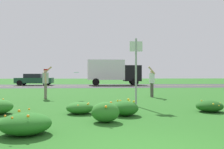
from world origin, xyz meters
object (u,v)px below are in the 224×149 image
object	(u,v)px
sign_post_near_path	(136,66)
person_catcher_white_shirt	(152,81)
frisbee_pale_blue	(77,72)
car_dark_green_center_left	(34,79)
box_truck_black	(113,71)
person_thrower_red_cap_gray_shirt	(46,80)

from	to	relation	value
sign_post_near_path	person_catcher_white_shirt	xyz separation A→B (m)	(1.67, 4.08, -0.77)
frisbee_pale_blue	car_dark_green_center_left	size ratio (longest dim) A/B	0.06
person_catcher_white_shirt	car_dark_green_center_left	world-z (taller)	person_catcher_white_shirt
person_catcher_white_shirt	car_dark_green_center_left	xyz separation A→B (m)	(-11.08, 16.18, -0.27)
sign_post_near_path	person_catcher_white_shirt	world-z (taller)	sign_post_near_path
person_catcher_white_shirt	sign_post_near_path	bearing A→B (deg)	-112.21
car_dark_green_center_left	sign_post_near_path	bearing A→B (deg)	-65.07
person_catcher_white_shirt	box_truck_black	distance (m)	16.24
person_thrower_red_cap_gray_shirt	person_catcher_white_shirt	size ratio (longest dim) A/B	0.99
person_thrower_red_cap_gray_shirt	person_catcher_white_shirt	world-z (taller)	person_catcher_white_shirt
person_thrower_red_cap_gray_shirt	car_dark_green_center_left	size ratio (longest dim) A/B	0.41
frisbee_pale_blue	box_truck_black	bearing A→B (deg)	78.91
person_thrower_red_cap_gray_shirt	frisbee_pale_blue	size ratio (longest dim) A/B	6.83
person_catcher_white_shirt	car_dark_green_center_left	distance (m)	19.61
sign_post_near_path	person_catcher_white_shirt	size ratio (longest dim) A/B	1.57
frisbee_pale_blue	box_truck_black	world-z (taller)	box_truck_black
person_catcher_white_shirt	car_dark_green_center_left	bearing A→B (deg)	124.41
person_thrower_red_cap_gray_shirt	person_catcher_white_shirt	bearing A→B (deg)	4.68
sign_post_near_path	frisbee_pale_blue	bearing A→B (deg)	129.69
car_dark_green_center_left	box_truck_black	distance (m)	9.94
person_thrower_red_cap_gray_shirt	car_dark_green_center_left	bearing A→B (deg)	106.08
person_catcher_white_shirt	box_truck_black	world-z (taller)	box_truck_black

